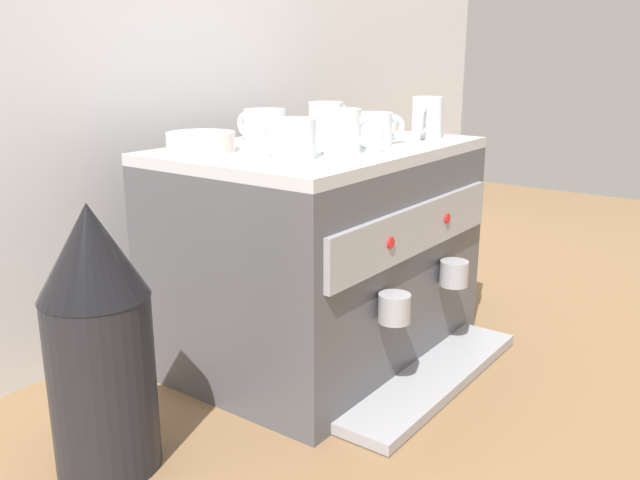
% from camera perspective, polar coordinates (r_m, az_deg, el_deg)
% --- Properties ---
extents(ground_plane, '(4.00, 4.00, 0.00)m').
position_cam_1_polar(ground_plane, '(1.45, 0.00, -9.14)').
color(ground_plane, brown).
extents(tiled_backsplash_wall, '(2.80, 0.03, 1.14)m').
position_cam_1_polar(tiled_backsplash_wall, '(1.56, -11.08, 14.02)').
color(tiled_backsplash_wall, silver).
rests_on(tiled_backsplash_wall, ground_plane).
extents(espresso_machine, '(0.61, 0.54, 0.43)m').
position_cam_1_polar(espresso_machine, '(1.37, 0.16, -1.03)').
color(espresso_machine, '#4C4C51').
rests_on(espresso_machine, ground_plane).
extents(ceramic_cup_0, '(0.08, 0.12, 0.07)m').
position_cam_1_polar(ceramic_cup_0, '(1.36, -4.80, 9.57)').
color(ceramic_cup_0, silver).
rests_on(ceramic_cup_0, espresso_machine).
extents(ceramic_cup_1, '(0.07, 0.11, 0.08)m').
position_cam_1_polar(ceramic_cup_1, '(1.22, 1.97, 9.19)').
color(ceramic_cup_1, silver).
rests_on(ceramic_cup_1, espresso_machine).
extents(ceramic_cup_2, '(0.10, 0.07, 0.06)m').
position_cam_1_polar(ceramic_cup_2, '(1.32, 4.67, 9.33)').
color(ceramic_cup_2, silver).
rests_on(ceramic_cup_2, espresso_machine).
extents(ceramic_cup_3, '(0.07, 0.11, 0.07)m').
position_cam_1_polar(ceramic_cup_3, '(1.15, -2.23, 8.56)').
color(ceramic_cup_3, silver).
rests_on(ceramic_cup_3, espresso_machine).
extents(ceramic_cup_4, '(0.11, 0.06, 0.08)m').
position_cam_1_polar(ceramic_cup_4, '(1.44, 8.99, 10.16)').
color(ceramic_cup_4, silver).
rests_on(ceramic_cup_4, espresso_machine).
extents(ceramic_cup_5, '(0.11, 0.08, 0.06)m').
position_cam_1_polar(ceramic_cup_5, '(1.57, 0.60, 10.40)').
color(ceramic_cup_5, silver).
rests_on(ceramic_cup_5, espresso_machine).
extents(ceramic_bowl_0, '(0.13, 0.13, 0.04)m').
position_cam_1_polar(ceramic_bowl_0, '(1.47, 4.15, 9.55)').
color(ceramic_bowl_0, beige).
rests_on(ceramic_bowl_0, espresso_machine).
extents(ceramic_bowl_1, '(0.12, 0.12, 0.03)m').
position_cam_1_polar(ceramic_bowl_1, '(1.26, -10.01, 8.12)').
color(ceramic_bowl_1, beige).
rests_on(ceramic_bowl_1, espresso_machine).
extents(coffee_grinder, '(0.16, 0.16, 0.41)m').
position_cam_1_polar(coffee_grinder, '(1.04, -18.15, -8.00)').
color(coffee_grinder, black).
rests_on(coffee_grinder, ground_plane).
extents(milk_pitcher, '(0.09, 0.09, 0.15)m').
position_cam_1_polar(milk_pitcher, '(1.82, 8.77, -1.54)').
color(milk_pitcher, '#B7B7BC').
rests_on(milk_pitcher, ground_plane).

